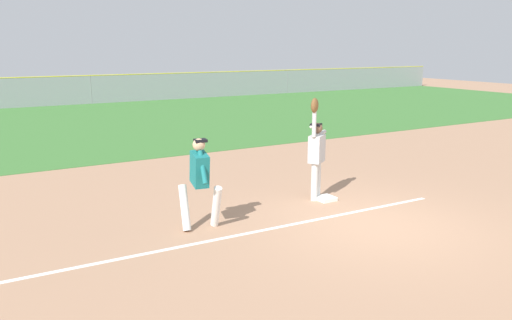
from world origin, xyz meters
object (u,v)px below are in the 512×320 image
(first_base, at_px, (326,198))
(runner, at_px, (200,177))
(parked_car_silver, at_px, (201,84))
(fielder, at_px, (316,150))
(parked_car_black, at_px, (50,90))
(parked_car_white, at_px, (125,88))
(baseball, at_px, (311,127))

(first_base, distance_m, runner, 3.29)
(first_base, xyz_separation_m, parked_car_silver, (8.17, 25.11, 0.63))
(fielder, relative_size, parked_car_black, 0.51)
(parked_car_black, xyz_separation_m, parked_car_white, (4.59, -0.32, 0.00))
(baseball, relative_size, parked_car_silver, 0.02)
(first_base, xyz_separation_m, runner, (-3.13, -0.27, 0.96))
(first_base, height_order, fielder, fielder)
(baseball, height_order, parked_car_black, baseball)
(fielder, height_order, parked_car_white, fielder)
(first_base, bearing_deg, parked_car_white, 84.10)
(parked_car_white, bearing_deg, first_base, -93.07)
(fielder, bearing_deg, runner, 63.66)
(parked_car_white, bearing_deg, baseball, -93.76)
(fielder, height_order, parked_car_silver, fielder)
(runner, distance_m, parked_car_black, 25.25)
(parked_car_silver, bearing_deg, first_base, -113.47)
(parked_car_black, xyz_separation_m, parked_car_silver, (10.21, 0.15, 0.00))
(baseball, xyz_separation_m, parked_car_black, (-1.77, 24.72, -0.96))
(fielder, bearing_deg, first_base, -171.28)
(first_base, xyz_separation_m, baseball, (-0.27, 0.23, 1.60))
(first_base, xyz_separation_m, fielder, (-0.16, 0.17, 1.08))
(baseball, distance_m, parked_car_black, 24.81)
(parked_car_black, bearing_deg, parked_car_silver, 3.15)
(first_base, height_order, parked_car_black, parked_car_black)
(runner, bearing_deg, parked_car_white, 85.75)
(fielder, xyz_separation_m, parked_car_black, (-1.88, 24.78, -0.45))
(runner, height_order, baseball, runner)
(first_base, distance_m, baseball, 1.64)
(first_base, relative_size, fielder, 0.17)
(first_base, distance_m, parked_car_silver, 26.41)
(parked_car_silver, bearing_deg, fielder, -113.92)
(fielder, height_order, runner, fielder)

